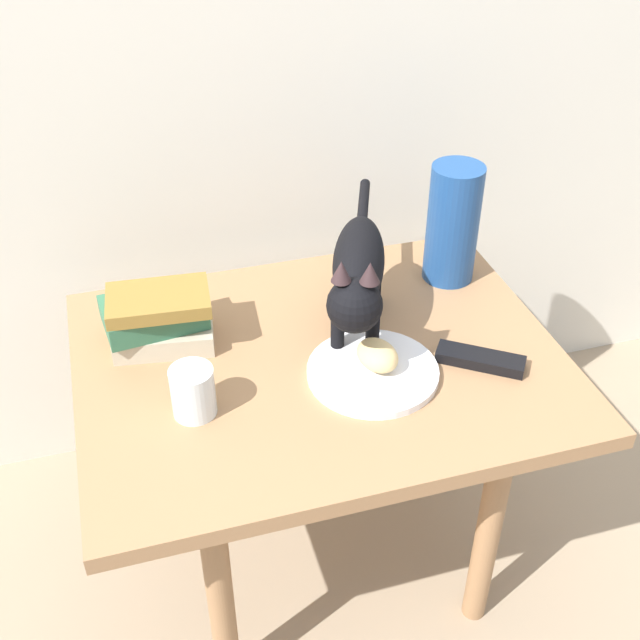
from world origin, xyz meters
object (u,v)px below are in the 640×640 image
(green_vase, at_px, (453,224))
(side_table, at_px, (320,384))
(book_stack, at_px, (158,317))
(tv_remote, at_px, (480,359))
(cat, at_px, (358,271))
(bread_roll, at_px, (377,355))
(plate, at_px, (373,372))
(candle_jar, at_px, (193,394))

(green_vase, bearing_deg, side_table, -150.89)
(side_table, bearing_deg, book_stack, 155.09)
(tv_remote, bearing_deg, cat, 176.30)
(green_vase, bearing_deg, bread_roll, -134.08)
(tv_remote, bearing_deg, plate, -152.04)
(side_table, xyz_separation_m, bread_roll, (0.08, -0.07, 0.10))
(cat, bearing_deg, book_stack, 167.98)
(plate, relative_size, cat, 0.49)
(book_stack, distance_m, tv_remote, 0.56)
(side_table, xyz_separation_m, cat, (0.08, 0.05, 0.19))
(candle_jar, xyz_separation_m, tv_remote, (0.49, -0.02, -0.03))
(plate, distance_m, tv_remote, 0.19)
(green_vase, bearing_deg, tv_remote, -102.12)
(side_table, relative_size, green_vase, 3.52)
(bread_roll, xyz_separation_m, cat, (0.00, 0.12, 0.09))
(cat, xyz_separation_m, candle_jar, (-0.31, -0.12, -0.09))
(side_table, relative_size, bread_roll, 10.41)
(cat, distance_m, green_vase, 0.27)
(side_table, distance_m, tv_remote, 0.28)
(bread_roll, xyz_separation_m, candle_jar, (-0.31, -0.01, -0.00))
(side_table, height_order, tv_remote, tv_remote)
(side_table, bearing_deg, cat, 30.28)
(plate, xyz_separation_m, bread_roll, (0.01, 0.00, 0.03))
(side_table, bearing_deg, green_vase, 29.11)
(tv_remote, bearing_deg, bread_roll, -153.19)
(side_table, bearing_deg, tv_remote, -20.16)
(book_stack, bearing_deg, bread_roll, -29.18)
(side_table, distance_m, plate, 0.12)
(cat, relative_size, green_vase, 1.92)
(bread_roll, bearing_deg, book_stack, 150.82)
(green_vase, xyz_separation_m, tv_remote, (-0.06, -0.27, -0.11))
(plate, xyz_separation_m, tv_remote, (0.19, -0.02, 0.00))
(plate, height_order, green_vase, green_vase)
(side_table, height_order, green_vase, green_vase)
(cat, height_order, candle_jar, cat)
(bread_roll, relative_size, cat, 0.18)
(bread_roll, distance_m, green_vase, 0.35)
(bread_roll, distance_m, candle_jar, 0.31)
(plate, height_order, tv_remote, tv_remote)
(book_stack, bearing_deg, side_table, -24.91)
(plate, bearing_deg, candle_jar, -178.98)
(bread_roll, height_order, tv_remote, bread_roll)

